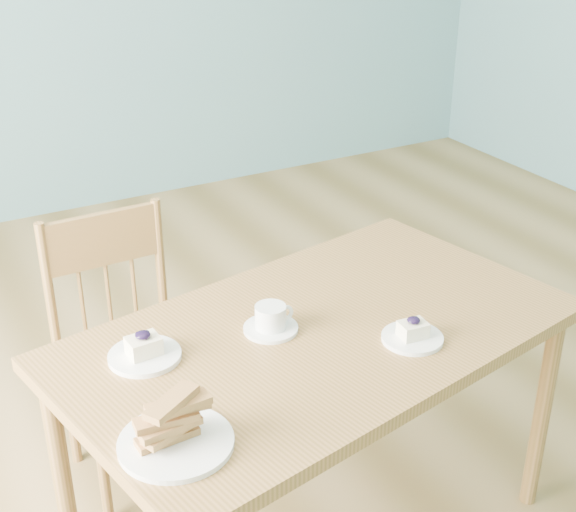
{
  "coord_description": "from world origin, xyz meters",
  "views": [
    {
      "loc": [
        -1.03,
        -1.61,
        1.71
      ],
      "look_at": [
        -0.21,
        -0.12,
        0.87
      ],
      "focal_mm": 50.0,
      "sensor_mm": 36.0,
      "label": 1
    }
  ],
  "objects": [
    {
      "name": "cheesecake_plate_near",
      "position": [
        0.02,
        -0.32,
        0.69
      ],
      "size": [
        0.15,
        0.15,
        0.06
      ],
      "rotation": [
        0.0,
        0.0,
        -0.1
      ],
      "color": "white",
      "rests_on": "dining_table"
    },
    {
      "name": "biscotti_plate",
      "position": [
        -0.62,
        -0.41,
        0.72
      ],
      "size": [
        0.23,
        0.23,
        0.12
      ],
      "rotation": [
        0.0,
        0.0,
        0.14
      ],
      "color": "white",
      "rests_on": "dining_table"
    },
    {
      "name": "dining_chair",
      "position": [
        -0.49,
        0.35,
        0.42
      ],
      "size": [
        0.38,
        0.37,
        0.82
      ],
      "rotation": [
        0.0,
        0.0,
        0.03
      ],
      "color": "#9B6A3A",
      "rests_on": "ground"
    },
    {
      "name": "cheesecake_plate_far",
      "position": [
        -0.57,
        -0.09,
        0.69
      ],
      "size": [
        0.17,
        0.17,
        0.07
      ],
      "rotation": [
        0.0,
        0.0,
        0.06
      ],
      "color": "white",
      "rests_on": "dining_table"
    },
    {
      "name": "dining_table",
      "position": [
        -0.15,
        -0.17,
        0.61
      ],
      "size": [
        1.38,
        0.95,
        0.68
      ],
      "rotation": [
        0.0,
        0.0,
        0.19
      ],
      "color": "#9B6A3A",
      "rests_on": "ground"
    },
    {
      "name": "coffee_cup",
      "position": [
        -0.26,
        -0.12,
        0.7
      ],
      "size": [
        0.13,
        0.13,
        0.07
      ],
      "rotation": [
        0.0,
        0.0,
        -0.07
      ],
      "color": "white",
      "rests_on": "dining_table"
    },
    {
      "name": "room",
      "position": [
        0.0,
        0.0,
        1.35
      ],
      "size": [
        5.01,
        5.01,
        2.71
      ],
      "color": "#987647",
      "rests_on": "ground"
    }
  ]
}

